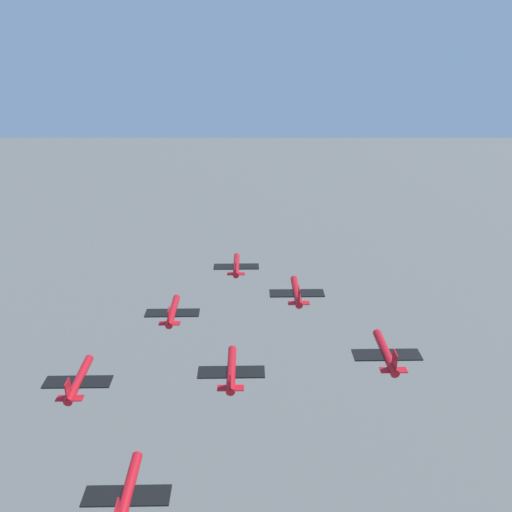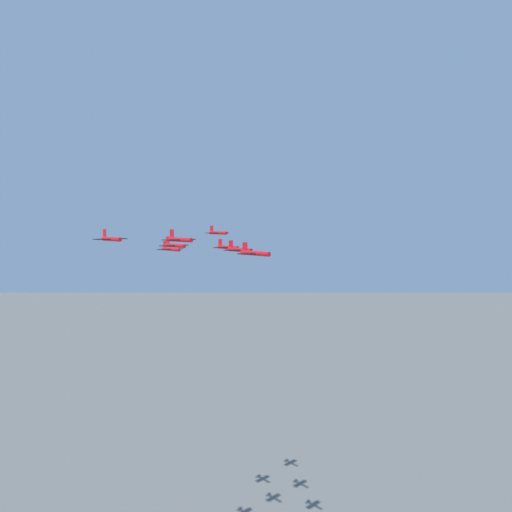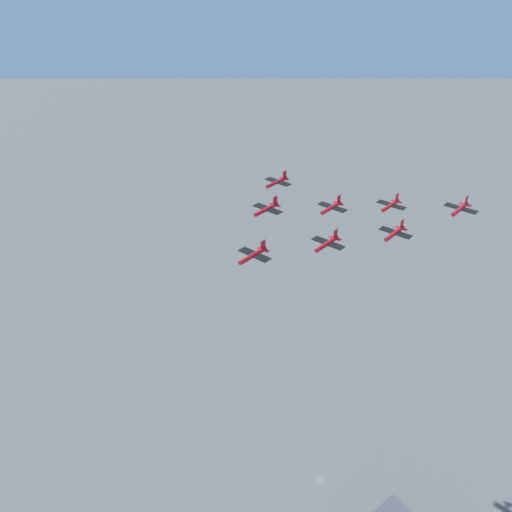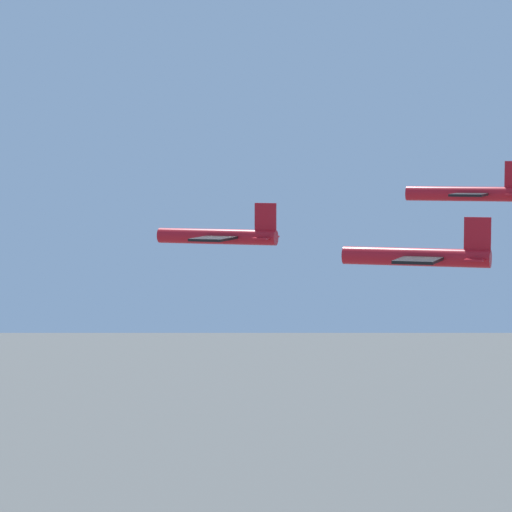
# 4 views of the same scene
# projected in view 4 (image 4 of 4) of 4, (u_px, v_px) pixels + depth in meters

# --- Properties ---
(jet_0) EXTENTS (9.76, 10.15, 3.39)m
(jet_0) POSITION_uv_depth(u_px,v_px,m) (222.00, 236.00, 98.18)
(jet_0) COLOR red
(jet_1) EXTENTS (9.76, 10.15, 3.39)m
(jet_1) POSITION_uv_depth(u_px,v_px,m) (422.00, 256.00, 82.13)
(jet_1) COLOR red
(jet_2) EXTENTS (9.76, 10.15, 3.39)m
(jet_2) POSITION_uv_depth(u_px,v_px,m) (470.00, 193.00, 102.34)
(jet_2) COLOR red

